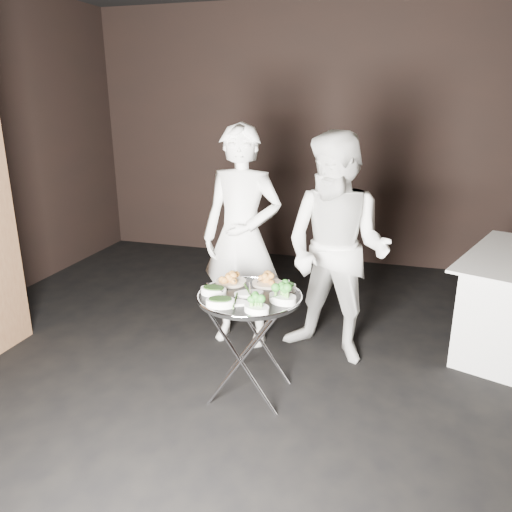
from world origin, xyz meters
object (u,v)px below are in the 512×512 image
(waiter_left, at_px, (242,238))
(waiter_right, at_px, (336,250))
(tray_stand, at_px, (250,341))
(serving_tray, at_px, (249,296))

(waiter_left, bearing_deg, waiter_right, -2.41)
(tray_stand, height_order, serving_tray, serving_tray)
(tray_stand, height_order, waiter_right, waiter_right)
(waiter_left, height_order, waiter_right, waiter_left)
(tray_stand, distance_m, serving_tray, 0.32)
(tray_stand, relative_size, serving_tray, 1.05)
(serving_tray, xyz_separation_m, waiter_right, (0.46, 0.70, 0.14))
(waiter_left, xyz_separation_m, waiter_right, (0.76, -0.06, -0.02))
(serving_tray, xyz_separation_m, waiter_left, (-0.30, 0.76, 0.16))
(waiter_right, bearing_deg, tray_stand, -105.57)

